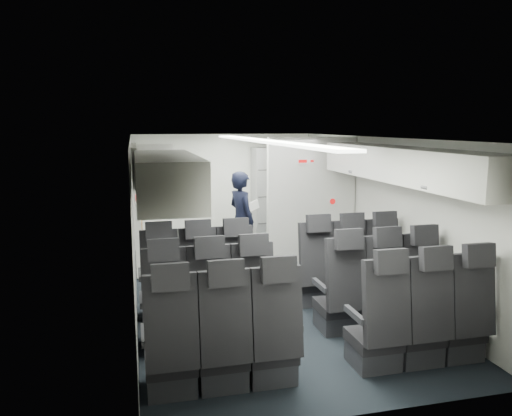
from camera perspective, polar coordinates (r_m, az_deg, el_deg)
name	(u,v)px	position (r m, az deg, el deg)	size (l,w,h in m)	color
cabin_shell	(263,215)	(6.71, 0.81, -0.76)	(3.41, 6.01, 2.16)	black
seat_row_front	(274,278)	(6.39, 2.02, -7.97)	(3.33, 0.56, 1.24)	black
seat_row_mid	(296,302)	(5.57, 4.58, -10.64)	(3.33, 0.56, 1.24)	black
seat_row_rear	(327,335)	(4.79, 8.07, -14.17)	(3.33, 0.56, 1.24)	black
overhead_bin_left_rear	(166,178)	(4.43, -10.26, 3.41)	(0.53, 1.80, 0.40)	silver
overhead_bin_left_front_open	(153,173)	(6.18, -11.67, 3.89)	(0.64, 1.70, 0.72)	#9E9E93
overhead_bin_right_rear	(448,171)	(5.38, 21.10, 3.98)	(0.53, 1.80, 0.40)	silver
overhead_bin_right_front	(369,159)	(6.88, 12.77, 5.43)	(0.53, 1.70, 0.40)	silver
bulkhead_partition	(311,206)	(7.77, 6.33, 0.21)	(1.40, 0.15, 2.13)	silver
galley_unit	(275,197)	(9.58, 2.21, 1.25)	(0.85, 0.52, 1.90)	#939399
boarding_door	(138,213)	(8.06, -13.39, -0.52)	(0.12, 1.27, 1.86)	silver
flight_attendant	(241,220)	(8.10, -1.67, -1.38)	(0.58, 0.38, 1.59)	black
carry_on_bag	(159,169)	(6.14, -10.98, 4.42)	(0.39, 0.28, 0.24)	black
papers	(254,206)	(8.05, -0.28, 0.28)	(0.21, 0.02, 0.14)	white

